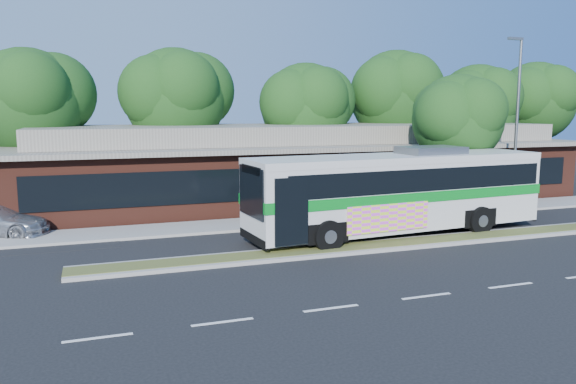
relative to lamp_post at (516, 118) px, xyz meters
name	(u,v)px	position (x,y,z in m)	size (l,w,h in m)	color
ground	(420,248)	(-9.56, -6.00, -4.90)	(120.00, 120.00, 0.00)	black
median_strip	(412,243)	(-9.56, -5.40, -4.83)	(26.00, 1.10, 0.15)	#435022
sidewalk	(349,217)	(-9.56, 0.40, -4.84)	(44.00, 2.60, 0.12)	gray
plaza_building	(302,164)	(-9.56, 6.99, -2.77)	(33.20, 11.20, 4.45)	#512419
lamp_post	(516,118)	(0.00, 0.00, 0.00)	(0.93, 0.18, 9.07)	slate
tree_bg_a	(36,100)	(-24.15, 9.14, 0.97)	(6.47, 5.80, 8.63)	black
tree_bg_b	(182,96)	(-16.13, 10.14, 1.24)	(6.69, 6.00, 9.00)	black
tree_bg_c	(311,106)	(-8.16, 9.13, 0.69)	(6.24, 5.60, 8.26)	black
tree_bg_d	(400,94)	(-1.12, 10.15, 1.52)	(6.91, 6.20, 9.37)	black
tree_bg_e	(481,104)	(4.85, 9.14, 0.84)	(6.47, 5.80, 8.50)	black
tree_bg_f	(538,100)	(10.87, 10.14, 1.16)	(6.69, 6.00, 8.92)	black
transit_bus	(399,187)	(-9.15, -3.60, -2.81)	(13.54, 3.97, 3.75)	beige
sidewalk_tree	(462,117)	(-3.23, 0.31, 0.03)	(5.18, 4.65, 7.15)	black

